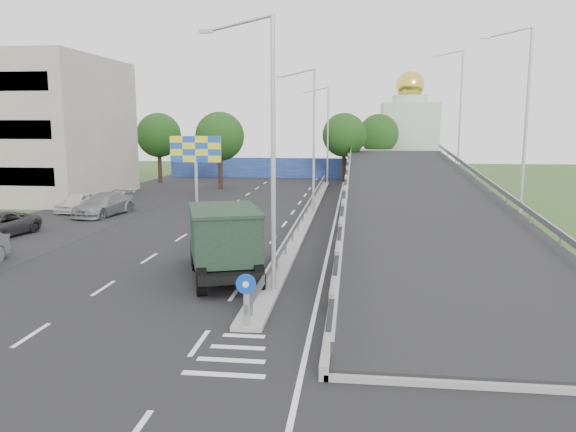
# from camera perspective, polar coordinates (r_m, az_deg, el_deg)

# --- Properties ---
(ground) EXTENTS (160.00, 160.00, 0.00)m
(ground) POSITION_cam_1_polar(r_m,az_deg,el_deg) (16.06, -5.73, -14.34)
(ground) COLOR #2D4C1E
(ground) RESTS_ON ground
(road_surface) EXTENTS (26.00, 90.00, 0.04)m
(road_surface) POSITION_cam_1_polar(r_m,az_deg,el_deg) (35.50, -3.46, -1.10)
(road_surface) COLOR black
(road_surface) RESTS_ON ground
(parking_strip) EXTENTS (8.00, 90.00, 0.05)m
(parking_strip) POSITION_cam_1_polar(r_m,az_deg,el_deg) (39.91, -22.15, -0.62)
(parking_strip) COLOR black
(parking_strip) RESTS_ON ground
(median) EXTENTS (1.00, 44.00, 0.20)m
(median) POSITION_cam_1_polar(r_m,az_deg,el_deg) (39.00, 1.93, 0.01)
(median) COLOR gray
(median) RESTS_ON ground
(overpass_ramp) EXTENTS (10.00, 50.00, 3.50)m
(overpass_ramp) POSITION_cam_1_polar(r_m,az_deg,el_deg) (38.85, 13.04, 2.19)
(overpass_ramp) COLOR gray
(overpass_ramp) RESTS_ON ground
(median_guardrail) EXTENTS (0.09, 44.00, 0.71)m
(median_guardrail) POSITION_cam_1_polar(r_m,az_deg,el_deg) (38.90, 1.94, 0.95)
(median_guardrail) COLOR gray
(median_guardrail) RESTS_ON median
(sign_bollard) EXTENTS (0.64, 0.23, 1.67)m
(sign_bollard) POSITION_cam_1_polar(r_m,az_deg,el_deg) (17.69, -4.24, -8.48)
(sign_bollard) COLOR black
(sign_bollard) RESTS_ON median
(lamp_post_near) EXTENTS (2.74, 0.18, 10.08)m
(lamp_post_near) POSITION_cam_1_polar(r_m,az_deg,el_deg) (20.60, -2.04, 7.59)
(lamp_post_near) COLOR #B2B5B7
(lamp_post_near) RESTS_ON median
(lamp_post_mid) EXTENTS (2.74, 0.18, 10.08)m
(lamp_post_mid) POSITION_cam_1_polar(r_m,az_deg,el_deg) (40.47, 2.38, 8.47)
(lamp_post_mid) COLOR #B2B5B7
(lamp_post_mid) RESTS_ON median
(lamp_post_far) EXTENTS (2.74, 0.18, 10.08)m
(lamp_post_far) POSITION_cam_1_polar(r_m,az_deg,el_deg) (60.43, 3.89, 8.75)
(lamp_post_far) COLOR #B2B5B7
(lamp_post_far) RESTS_ON median
(blue_wall) EXTENTS (30.00, 0.50, 2.40)m
(blue_wall) POSITION_cam_1_polar(r_m,az_deg,el_deg) (66.94, 0.59, 4.88)
(blue_wall) COLOR navy
(blue_wall) RESTS_ON ground
(church) EXTENTS (7.00, 7.00, 13.80)m
(church) POSITION_cam_1_polar(r_m,az_deg,el_deg) (74.65, 12.15, 8.30)
(church) COLOR #B2CCAD
(church) RESTS_ON ground
(billboard) EXTENTS (4.00, 0.24, 5.50)m
(billboard) POSITION_cam_1_polar(r_m,az_deg,el_deg) (44.14, -9.37, 6.32)
(billboard) COLOR #B2B5B7
(billboard) RESTS_ON ground
(tree_left_mid) EXTENTS (4.80, 4.80, 7.60)m
(tree_left_mid) POSITION_cam_1_polar(r_m,az_deg,el_deg) (55.95, -6.94, 8.01)
(tree_left_mid) COLOR black
(tree_left_mid) RESTS_ON ground
(tree_median_far) EXTENTS (4.80, 4.80, 7.60)m
(tree_median_far) POSITION_cam_1_polar(r_m,az_deg,el_deg) (62.36, 5.74, 8.17)
(tree_median_far) COLOR black
(tree_median_far) RESTS_ON ground
(tree_left_far) EXTENTS (4.80, 4.80, 7.60)m
(tree_left_far) POSITION_cam_1_polar(r_m,az_deg,el_deg) (63.06, -13.00, 7.99)
(tree_left_far) COLOR black
(tree_left_far) RESTS_ON ground
(tree_ramp_far) EXTENTS (4.80, 4.80, 7.60)m
(tree_ramp_far) POSITION_cam_1_polar(r_m,az_deg,el_deg) (69.40, 9.20, 8.21)
(tree_ramp_far) COLOR black
(tree_ramp_far) RESTS_ON ground
(dump_truck) EXTENTS (4.62, 7.36, 3.05)m
(dump_truck) POSITION_cam_1_polar(r_m,az_deg,el_deg) (24.01, -6.67, -2.12)
(dump_truck) COLOR black
(dump_truck) RESTS_ON ground
(parked_car_d) EXTENTS (3.12, 5.77, 1.59)m
(parked_car_d) POSITION_cam_1_polar(r_m,az_deg,el_deg) (41.72, -18.19, 1.12)
(parked_car_d) COLOR gray
(parked_car_d) RESTS_ON ground
(parked_car_e) EXTENTS (2.19, 4.39, 1.44)m
(parked_car_e) POSITION_cam_1_polar(r_m,az_deg,el_deg) (44.09, -20.50, 1.32)
(parked_car_e) COLOR silver
(parked_car_e) RESTS_ON ground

